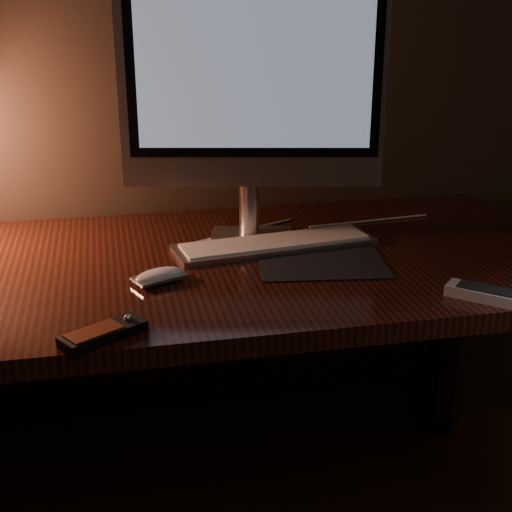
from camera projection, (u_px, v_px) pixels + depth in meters
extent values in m
cube|color=black|center=(209.00, 269.00, 1.52)|extent=(1.60, 0.75, 0.04)
cube|color=black|center=(447.00, 329.00, 2.09)|extent=(0.06, 0.06, 0.71)
cube|color=black|center=(192.00, 319.00, 1.93)|extent=(1.48, 0.02, 0.51)
cube|color=silver|center=(252.00, 238.00, 1.63)|extent=(0.22, 0.20, 0.01)
cylinder|color=silver|center=(249.00, 207.00, 1.64)|extent=(0.05, 0.05, 0.12)
cube|color=silver|center=(252.00, 78.00, 1.50)|extent=(0.56, 0.16, 0.46)
cube|color=black|center=(254.00, 64.00, 1.47)|extent=(0.52, 0.12, 0.39)
cube|color=#8EA2C2|center=(254.00, 64.00, 1.47)|extent=(0.48, 0.11, 0.35)
cube|color=silver|center=(275.00, 244.00, 1.58)|extent=(0.46, 0.19, 0.02)
cube|color=black|center=(321.00, 262.00, 1.49)|extent=(0.29, 0.25, 0.00)
ellipsoid|color=white|center=(160.00, 278.00, 1.39)|extent=(0.11, 0.09, 0.02)
cube|color=black|center=(103.00, 333.00, 1.16)|extent=(0.15, 0.12, 0.02)
cube|color=maroon|center=(103.00, 328.00, 1.16)|extent=(0.10, 0.08, 0.00)
sphere|color=silver|center=(103.00, 328.00, 1.16)|extent=(0.02, 0.02, 0.02)
cube|color=#929597|center=(502.00, 297.00, 1.30)|extent=(0.18, 0.17, 0.02)
cube|color=black|center=(502.00, 292.00, 1.29)|extent=(0.14, 0.14, 0.00)
cylinder|color=red|center=(503.00, 290.00, 1.29)|extent=(0.01, 0.01, 0.00)
cylinder|color=#0C8C19|center=(503.00, 290.00, 1.29)|extent=(0.01, 0.01, 0.00)
cylinder|color=gold|center=(503.00, 290.00, 1.29)|extent=(0.01, 0.01, 0.00)
cylinder|color=#1433BF|center=(503.00, 290.00, 1.29)|extent=(0.01, 0.01, 0.00)
cylinder|color=white|center=(306.00, 228.00, 1.71)|extent=(0.64, 0.17, 0.01)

